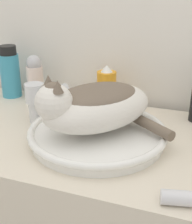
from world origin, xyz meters
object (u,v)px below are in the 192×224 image
spray_bottle_trigger (106,89)px  lotion_bottle_white (35,78)px  cat (94,105)px  mouthwash_bottle (10,73)px  faucet (38,99)px

spray_bottle_trigger → lotion_bottle_white: 0.27m
cat → mouthwash_bottle: 0.49m
cat → faucet: (-0.20, 0.06, -0.03)m
mouthwash_bottle → spray_bottle_trigger: bearing=-0.0°
mouthwash_bottle → lotion_bottle_white: 0.11m
cat → spray_bottle_trigger: cat is taller
cat → lotion_bottle_white: bearing=-89.0°
faucet → lotion_bottle_white: size_ratio=0.95×
cat → spray_bottle_trigger: 0.25m
cat → spray_bottle_trigger: (-0.04, 0.24, -0.04)m
cat → lotion_bottle_white: (-0.32, 0.24, -0.03)m
spray_bottle_trigger → lotion_bottle_white: size_ratio=0.92×
faucet → spray_bottle_trigger: bearing=61.8°
faucet → mouthwash_bottle: bearing=153.9°
spray_bottle_trigger → mouthwash_bottle: (-0.38, 0.00, 0.02)m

